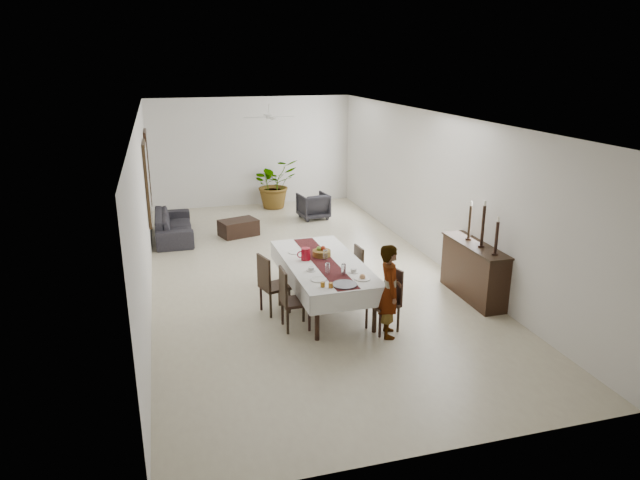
# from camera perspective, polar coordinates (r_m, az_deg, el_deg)

# --- Properties ---
(floor) EXTENTS (6.00, 12.00, 0.00)m
(floor) POSITION_cam_1_polar(r_m,az_deg,el_deg) (11.96, -2.00, -3.18)
(floor) COLOR beige
(floor) RESTS_ON ground
(ceiling) EXTENTS (6.00, 12.00, 0.02)m
(ceiling) POSITION_cam_1_polar(r_m,az_deg,el_deg) (11.22, -2.18, 12.27)
(ceiling) COLOR white
(ceiling) RESTS_ON wall_back
(wall_back) EXTENTS (6.00, 0.02, 3.20)m
(wall_back) POSITION_cam_1_polar(r_m,az_deg,el_deg) (17.27, -6.85, 8.74)
(wall_back) COLOR silver
(wall_back) RESTS_ON floor
(wall_front) EXTENTS (6.00, 0.02, 3.20)m
(wall_front) POSITION_cam_1_polar(r_m,az_deg,el_deg) (6.13, 11.43, -8.48)
(wall_front) COLOR silver
(wall_front) RESTS_ON floor
(wall_left) EXTENTS (0.02, 12.00, 3.20)m
(wall_left) POSITION_cam_1_polar(r_m,az_deg,el_deg) (11.19, -17.20, 3.14)
(wall_left) COLOR silver
(wall_left) RESTS_ON floor
(wall_right) EXTENTS (0.02, 12.00, 3.20)m
(wall_right) POSITION_cam_1_polar(r_m,az_deg,el_deg) (12.51, 11.44, 5.08)
(wall_right) COLOR silver
(wall_right) RESTS_ON floor
(dining_table_top) EXTENTS (1.15, 2.67, 0.06)m
(dining_table_top) POSITION_cam_1_polar(r_m,az_deg,el_deg) (10.10, 0.32, -2.36)
(dining_table_top) COLOR black
(dining_table_top) RESTS_ON table_leg_fl
(table_leg_fl) EXTENTS (0.08, 0.08, 0.77)m
(table_leg_fl) POSITION_cam_1_polar(r_m,az_deg,el_deg) (9.02, -0.29, -7.78)
(table_leg_fl) COLOR black
(table_leg_fl) RESTS_ON floor
(table_leg_fr) EXTENTS (0.08, 0.08, 0.77)m
(table_leg_fr) POSITION_cam_1_polar(r_m,az_deg,el_deg) (9.31, 5.48, -7.00)
(table_leg_fr) COLOR black
(table_leg_fr) RESTS_ON floor
(table_leg_bl) EXTENTS (0.08, 0.08, 0.77)m
(table_leg_bl) POSITION_cam_1_polar(r_m,az_deg,el_deg) (11.26, -3.92, -2.47)
(table_leg_bl) COLOR black
(table_leg_bl) RESTS_ON floor
(table_leg_br) EXTENTS (0.08, 0.08, 0.77)m
(table_leg_br) POSITION_cam_1_polar(r_m,az_deg,el_deg) (11.50, 0.80, -1.99)
(table_leg_br) COLOR black
(table_leg_br) RESTS_ON floor
(tablecloth_top) EXTENTS (1.35, 2.87, 0.01)m
(tablecloth_top) POSITION_cam_1_polar(r_m,az_deg,el_deg) (10.08, 0.32, -2.19)
(tablecloth_top) COLOR silver
(tablecloth_top) RESTS_ON dining_table_top
(tablecloth_drape_left) EXTENTS (0.06, 2.84, 0.33)m
(tablecloth_drape_left) POSITION_cam_1_polar(r_m,az_deg,el_deg) (9.98, -3.23, -3.41)
(tablecloth_drape_left) COLOR silver
(tablecloth_drape_left) RESTS_ON dining_table_top
(tablecloth_drape_right) EXTENTS (0.06, 2.84, 0.33)m
(tablecloth_drape_right) POSITION_cam_1_polar(r_m,az_deg,el_deg) (10.34, 3.75, -2.66)
(tablecloth_drape_right) COLOR white
(tablecloth_drape_right) RESTS_ON dining_table_top
(tablecloth_drape_near) EXTENTS (1.30, 0.04, 0.33)m
(tablecloth_drape_near) POSITION_cam_1_polar(r_m,az_deg,el_deg) (8.90, 3.01, -6.14)
(tablecloth_drape_near) COLOR white
(tablecloth_drape_near) RESTS_ON dining_table_top
(tablecloth_drape_far) EXTENTS (1.30, 0.04, 0.33)m
(tablecloth_drape_far) POSITION_cam_1_polar(r_m,az_deg,el_deg) (11.42, -1.76, -0.61)
(tablecloth_drape_far) COLOR silver
(tablecloth_drape_far) RESTS_ON dining_table_top
(table_runner) EXTENTS (0.44, 2.76, 0.00)m
(table_runner) POSITION_cam_1_polar(r_m,az_deg,el_deg) (10.08, 0.32, -2.14)
(table_runner) COLOR #4E1618
(table_runner) RESTS_ON tablecloth_top
(red_pitcher) EXTENTS (0.17, 0.17, 0.22)m
(red_pitcher) POSITION_cam_1_polar(r_m,az_deg,el_deg) (10.12, -1.44, -1.41)
(red_pitcher) COLOR maroon
(red_pitcher) RESTS_ON tablecloth_top
(pitcher_handle) EXTENTS (0.13, 0.02, 0.13)m
(pitcher_handle) POSITION_cam_1_polar(r_m,az_deg,el_deg) (10.10, -1.95, -1.46)
(pitcher_handle) COLOR maroon
(pitcher_handle) RESTS_ON red_pitcher
(wine_glass_near) EXTENTS (0.08, 0.08, 0.19)m
(wine_glass_near) POSITION_cam_1_polar(r_m,az_deg,el_deg) (9.45, 2.37, -2.96)
(wine_glass_near) COLOR silver
(wine_glass_near) RESTS_ON tablecloth_top
(wine_glass_mid) EXTENTS (0.08, 0.08, 0.19)m
(wine_glass_mid) POSITION_cam_1_polar(r_m,az_deg,el_deg) (9.48, 0.76, -2.88)
(wine_glass_mid) COLOR white
(wine_glass_mid) RESTS_ON tablecloth_top
(wine_glass_far) EXTENTS (0.08, 0.08, 0.19)m
(wine_glass_far) POSITION_cam_1_polar(r_m,az_deg,el_deg) (10.12, 0.53, -1.52)
(wine_glass_far) COLOR white
(wine_glass_far) RESTS_ON tablecloth_top
(teacup_right) EXTENTS (0.10, 0.10, 0.07)m
(teacup_right) POSITION_cam_1_polar(r_m,az_deg,el_deg) (9.58, 3.38, -3.06)
(teacup_right) COLOR silver
(teacup_right) RESTS_ON saucer_right
(saucer_right) EXTENTS (0.17, 0.17, 0.01)m
(saucer_right) POSITION_cam_1_polar(r_m,az_deg,el_deg) (9.59, 3.38, -3.21)
(saucer_right) COLOR white
(saucer_right) RESTS_ON tablecloth_top
(teacup_left) EXTENTS (0.10, 0.10, 0.07)m
(teacup_left) POSITION_cam_1_polar(r_m,az_deg,el_deg) (9.64, -0.89, -2.91)
(teacup_left) COLOR silver
(teacup_left) RESTS_ON saucer_left
(saucer_left) EXTENTS (0.17, 0.17, 0.01)m
(saucer_left) POSITION_cam_1_polar(r_m,az_deg,el_deg) (9.65, -0.88, -3.06)
(saucer_left) COLOR silver
(saucer_left) RESTS_ON tablecloth_top
(plate_near_right) EXTENTS (0.26, 0.26, 0.02)m
(plate_near_right) POSITION_cam_1_polar(r_m,az_deg,el_deg) (9.31, 4.26, -3.87)
(plate_near_right) COLOR white
(plate_near_right) RESTS_ON tablecloth_top
(bread_near_right) EXTENTS (0.10, 0.10, 0.10)m
(bread_near_right) POSITION_cam_1_polar(r_m,az_deg,el_deg) (9.30, 4.27, -3.70)
(bread_near_right) COLOR tan
(bread_near_right) RESTS_ON plate_near_right
(plate_near_left) EXTENTS (0.26, 0.26, 0.02)m
(plate_near_left) POSITION_cam_1_polar(r_m,az_deg,el_deg) (9.25, -0.14, -3.98)
(plate_near_left) COLOR silver
(plate_near_left) RESTS_ON tablecloth_top
(plate_far_left) EXTENTS (0.26, 0.26, 0.02)m
(plate_far_left) POSITION_cam_1_polar(r_m,az_deg,el_deg) (10.54, -2.48, -1.22)
(plate_far_left) COLOR white
(plate_far_left) RESTS_ON tablecloth_top
(serving_tray) EXTENTS (0.40, 0.40, 0.02)m
(serving_tray) POSITION_cam_1_polar(r_m,az_deg,el_deg) (9.05, 2.48, -4.48)
(serving_tray) COLOR #3D3D42
(serving_tray) RESTS_ON tablecloth_top
(jam_jar_a) EXTENTS (0.07, 0.07, 0.08)m
(jam_jar_a) POSITION_cam_1_polar(r_m,az_deg,el_deg) (8.94, 1.08, -4.55)
(jam_jar_a) COLOR #975815
(jam_jar_a) RESTS_ON tablecloth_top
(jam_jar_b) EXTENTS (0.07, 0.07, 0.08)m
(jam_jar_b) POSITION_cam_1_polar(r_m,az_deg,el_deg) (8.97, 0.27, -4.47)
(jam_jar_b) COLOR #915C15
(jam_jar_b) RESTS_ON tablecloth_top
(fruit_basket) EXTENTS (0.33, 0.33, 0.11)m
(fruit_basket) POSITION_cam_1_polar(r_m,az_deg,el_deg) (10.33, 0.17, -1.33)
(fruit_basket) COLOR brown
(fruit_basket) RESTS_ON tablecloth_top
(fruit_red) EXTENTS (0.10, 0.10, 0.10)m
(fruit_red) POSITION_cam_1_polar(r_m,az_deg,el_deg) (10.33, 0.31, -0.84)
(fruit_red) COLOR maroon
(fruit_red) RESTS_ON fruit_basket
(fruit_green) EXTENTS (0.09, 0.09, 0.09)m
(fruit_green) POSITION_cam_1_polar(r_m,az_deg,el_deg) (10.32, -0.12, -0.87)
(fruit_green) COLOR olive
(fruit_green) RESTS_ON fruit_basket
(chair_right_near_seat) EXTENTS (0.55, 0.55, 0.05)m
(chair_right_near_seat) POSITION_cam_1_polar(r_m,az_deg,el_deg) (9.35, 6.30, -6.36)
(chair_right_near_seat) COLOR black
(chair_right_near_seat) RESTS_ON chair_right_near_leg_fl
(chair_right_near_leg_fl) EXTENTS (0.05, 0.05, 0.44)m
(chair_right_near_leg_fl) POSITION_cam_1_polar(r_m,az_deg,el_deg) (9.43, 7.82, -7.87)
(chair_right_near_leg_fl) COLOR black
(chair_right_near_leg_fl) RESTS_ON floor
(chair_right_near_leg_fr) EXTENTS (0.05, 0.05, 0.44)m
(chair_right_near_leg_fr) POSITION_cam_1_polar(r_m,az_deg,el_deg) (9.69, 6.47, -7.09)
(chair_right_near_leg_fr) COLOR black
(chair_right_near_leg_fr) RESTS_ON floor
(chair_right_near_leg_bl) EXTENTS (0.05, 0.05, 0.44)m
(chair_right_near_leg_bl) POSITION_cam_1_polar(r_m,az_deg,el_deg) (9.22, 6.01, -8.41)
(chair_right_near_leg_bl) COLOR black
(chair_right_near_leg_bl) RESTS_ON floor
(chair_right_near_leg_br) EXTENTS (0.05, 0.05, 0.44)m
(chair_right_near_leg_br) POSITION_cam_1_polar(r_m,az_deg,el_deg) (9.49, 4.68, -7.58)
(chair_right_near_leg_br) COLOR black
(chair_right_near_leg_br) RESTS_ON floor
(chair_right_near_back) EXTENTS (0.16, 0.44, 0.57)m
(chair_right_near_back) POSITION_cam_1_polar(r_m,az_deg,el_deg) (9.35, 7.36, -4.38)
(chair_right_near_back) COLOR black
(chair_right_near_back) RESTS_ON chair_right_near_seat
(chair_right_far_seat) EXTENTS (0.42, 0.42, 0.04)m
(chair_right_far_seat) POSITION_cam_1_polar(r_m,az_deg,el_deg) (10.70, 2.99, -3.41)
(chair_right_far_seat) COLOR black
(chair_right_far_seat) RESTS_ON chair_right_far_leg_fl
(chair_right_far_leg_fl) EXTENTS (0.04, 0.04, 0.39)m
(chair_right_far_leg_fl) POSITION_cam_1_polar(r_m,az_deg,el_deg) (10.71, 4.11, -4.68)
(chair_right_far_leg_fl) COLOR black
(chair_right_far_leg_fl) RESTS_ON floor
(chair_right_far_leg_fr) EXTENTS (0.04, 0.04, 0.39)m
(chair_right_far_leg_fr) POSITION_cam_1_polar(r_m,az_deg,el_deg) (10.98, 3.42, -4.08)
(chair_right_far_leg_fr) COLOR black
(chair_right_far_leg_fr) RESTS_ON floor
(chair_right_far_leg_bl) EXTENTS (0.04, 0.04, 0.39)m
(chair_right_far_leg_bl) POSITION_cam_1_polar(r_m,az_deg,el_deg) (10.59, 2.51, -4.91)
(chair_right_far_leg_bl) COLOR black
(chair_right_far_leg_bl) RESTS_ON floor
(chair_right_far_leg_br) EXTENTS (0.04, 0.04, 0.39)m
(chair_right_far_leg_br) POSITION_cam_1_polar(r_m,az_deg,el_deg) (10.86, 1.86, -4.30)
(chair_right_far_leg_br) COLOR black
(chair_right_far_leg_br) RESTS_ON floor
(chair_right_far_back) EXTENTS (0.07, 0.40, 0.50)m
(chair_right_far_back) POSITION_cam_1_polar(r_m,az_deg,el_deg) (10.68, 3.90, -1.94)
(chair_right_far_back) COLOR black
(chair_right_far_back) RESTS_ON chair_right_far_seat
(chair_left_near_seat) EXTENTS (0.46, 0.46, 0.05)m
(chair_left_near_seat) POSITION_cam_1_polar(r_m,az_deg,el_deg) (9.39, -2.46, -6.19)
(chair_left_near_seat) COLOR black
(chair_left_near_seat) RESTS_ON chair_left_near_leg_fl
(chair_left_near_leg_fl) EXTENTS (0.05, 0.05, 0.44)m
(chair_left_near_leg_fl) POSITION_cam_1_polar(r_m,az_deg,el_deg) (9.61, -3.77, -7.23)
(chair_left_near_leg_fl) COLOR black
(chair_left_near_leg_fl) RESTS_ON floor
(chair_left_near_leg_fr) EXTENTS (0.05, 0.05, 0.44)m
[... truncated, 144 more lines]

